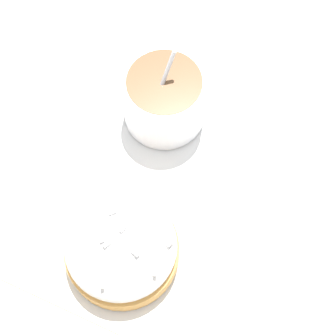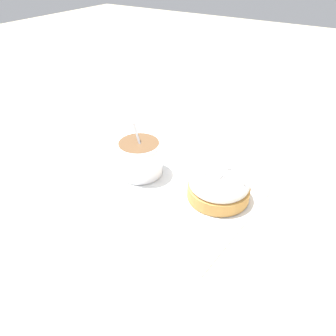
# 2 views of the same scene
# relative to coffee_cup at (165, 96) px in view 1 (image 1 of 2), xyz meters

# --- Properties ---
(ground_plane) EXTENTS (3.00, 3.00, 0.00)m
(ground_plane) POSITION_rel_coffee_cup_xyz_m (0.07, 0.01, -0.04)
(ground_plane) COLOR #C6B793
(paper_napkin) EXTENTS (0.30, 0.30, 0.00)m
(paper_napkin) POSITION_rel_coffee_cup_xyz_m (0.07, 0.01, -0.03)
(paper_napkin) COLOR white
(paper_napkin) RESTS_ON ground_plane
(coffee_cup) EXTENTS (0.10, 0.08, 0.09)m
(coffee_cup) POSITION_rel_coffee_cup_xyz_m (0.00, 0.00, 0.00)
(coffee_cup) COLOR white
(coffee_cup) RESTS_ON paper_napkin
(frosted_pastry) EXTENTS (0.10, 0.10, 0.05)m
(frosted_pastry) POSITION_rel_coffee_cup_xyz_m (0.15, 0.01, -0.01)
(frosted_pastry) COLOR #D19347
(frosted_pastry) RESTS_ON paper_napkin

